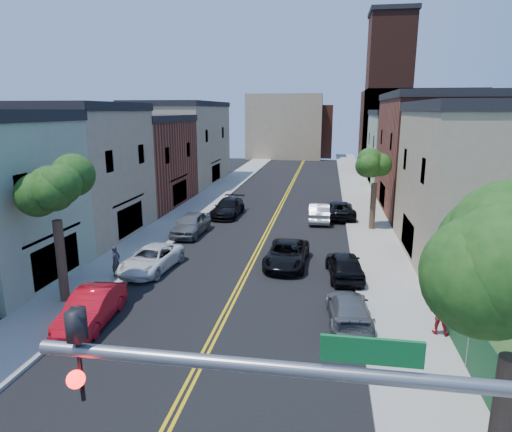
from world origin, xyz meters
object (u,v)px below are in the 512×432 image
at_px(pedestrian_right, 440,313).
at_px(black_car_right, 345,265).
at_px(grey_car_left, 191,224).
at_px(white_pickup, 151,259).
at_px(pedestrian_left, 116,261).
at_px(black_car_left, 228,208).
at_px(black_suv_lane, 287,254).
at_px(dark_car_right_far, 339,209).
at_px(red_sedan, 91,308).
at_px(grey_car_right, 349,309).
at_px(silver_car_right, 319,212).

bearing_deg(pedestrian_right, black_car_right, -39.88).
relative_size(grey_car_left, black_car_right, 1.09).
bearing_deg(black_car_right, pedestrian_right, 114.58).
relative_size(white_pickup, pedestrian_left, 2.89).
relative_size(black_car_left, black_suv_lane, 1.03).
xyz_separation_m(black_car_right, pedestrian_left, (-12.43, -2.05, 0.24)).
bearing_deg(dark_car_right_far, black_car_left, 1.82).
bearing_deg(red_sedan, grey_car_left, 85.20).
bearing_deg(pedestrian_left, grey_car_left, 2.13).
distance_m(black_car_left, dark_car_right_far, 9.65).
distance_m(grey_car_right, black_suv_lane, 7.69).
distance_m(black_car_left, black_car_right, 16.46).
bearing_deg(black_car_right, grey_car_left, -38.97).
xyz_separation_m(white_pickup, grey_car_left, (0.00, 7.63, 0.15)).
distance_m(grey_car_left, black_car_right, 13.08).
relative_size(black_car_right, silver_car_right, 0.94).
height_order(white_pickup, silver_car_right, silver_car_right).
height_order(black_car_left, dark_car_right_far, black_car_left).
xyz_separation_m(red_sedan, pedestrian_right, (14.60, 1.24, 0.30)).
xyz_separation_m(white_pickup, pedestrian_right, (14.60, -5.48, 0.36)).
xyz_separation_m(red_sedan, white_pickup, (0.00, 6.72, -0.06)).
distance_m(silver_car_right, pedestrian_right, 19.53).
relative_size(grey_car_left, pedestrian_left, 2.86).
distance_m(grey_car_right, silver_car_right, 18.22).
bearing_deg(grey_car_right, black_car_left, -66.80).
bearing_deg(black_suv_lane, dark_car_right_far, 77.55).
xyz_separation_m(grey_car_right, silver_car_right, (-1.70, 18.14, 0.14)).
bearing_deg(grey_car_right, pedestrian_right, 165.83).
bearing_deg(silver_car_right, pedestrian_right, 103.78).
xyz_separation_m(grey_car_right, black_car_right, (0.00, 5.38, 0.12)).
height_order(silver_car_right, pedestrian_right, pedestrian_right).
xyz_separation_m(black_car_left, silver_car_right, (7.90, -0.62, 0.02)).
bearing_deg(red_sedan, black_car_right, 28.69).
distance_m(grey_car_left, grey_car_right, 16.62).
xyz_separation_m(grey_car_left, silver_car_right, (9.30, 5.68, -0.05)).
bearing_deg(silver_car_right, white_pickup, 53.10).
relative_size(grey_car_left, silver_car_right, 1.03).
bearing_deg(pedestrian_left, dark_car_right_far, -26.23).
bearing_deg(black_car_right, black_car_left, -60.55).
height_order(grey_car_right, black_suv_lane, black_suv_lane).
relative_size(silver_car_right, black_suv_lane, 0.93).
bearing_deg(silver_car_right, red_sedan, 63.13).
bearing_deg(dark_car_right_far, pedestrian_left, 49.14).
height_order(black_car_left, silver_car_right, silver_car_right).
distance_m(black_car_right, silver_car_right, 12.87).
xyz_separation_m(white_pickup, silver_car_right, (9.30, 13.31, 0.10)).
relative_size(black_car_left, dark_car_right_far, 0.99).
distance_m(white_pickup, grey_car_right, 12.01).
xyz_separation_m(red_sedan, black_suv_lane, (7.65, 8.82, -0.03)).
bearing_deg(pedestrian_right, pedestrian_left, 5.34).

